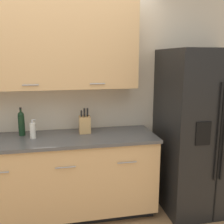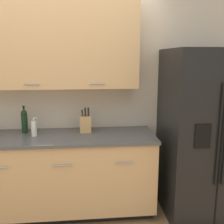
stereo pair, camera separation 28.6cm
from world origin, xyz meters
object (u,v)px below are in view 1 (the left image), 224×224
(refrigerator, at_px, (200,131))
(wine_bottle, at_px, (21,123))
(soap_dispenser, at_px, (33,130))
(knife_block, at_px, (85,124))

(refrigerator, distance_m, wine_bottle, 2.02)
(wine_bottle, relative_size, soap_dispenser, 1.52)
(knife_block, relative_size, wine_bottle, 0.92)
(knife_block, bearing_deg, wine_bottle, 176.50)
(soap_dispenser, bearing_deg, wine_bottle, 132.81)
(wine_bottle, distance_m, soap_dispenser, 0.20)
(refrigerator, xyz_separation_m, wine_bottle, (-2.00, 0.23, 0.14))
(knife_block, xyz_separation_m, soap_dispenser, (-0.56, -0.10, -0.02))
(wine_bottle, bearing_deg, refrigerator, -6.53)
(refrigerator, relative_size, soap_dispenser, 9.09)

